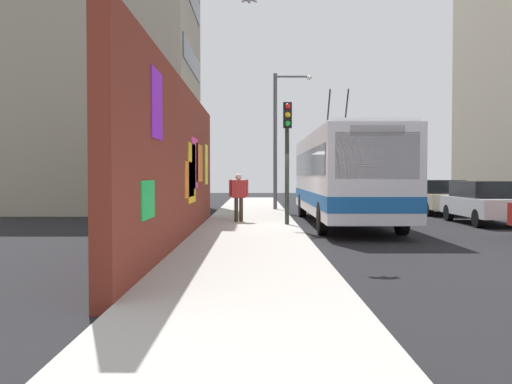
% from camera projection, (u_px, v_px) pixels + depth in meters
% --- Properties ---
extents(ground_plane, '(80.00, 80.00, 0.00)m').
position_uv_depth(ground_plane, '(299.00, 231.00, 18.15)').
color(ground_plane, black).
extents(sidewalk_slab, '(48.00, 3.20, 0.15)m').
position_uv_depth(sidewalk_slab, '(249.00, 229.00, 18.15)').
color(sidewalk_slab, '#ADA8A0').
rests_on(sidewalk_slab, ground_plane).
extents(graffiti_wall, '(15.30, 0.32, 4.15)m').
position_uv_depth(graffiti_wall, '(181.00, 164.00, 14.76)').
color(graffiti_wall, maroon).
rests_on(graffiti_wall, ground_plane).
extents(building_far_left, '(8.68, 9.20, 13.01)m').
position_uv_depth(building_far_left, '(102.00, 82.00, 28.68)').
color(building_far_left, '#9E937F').
rests_on(building_far_left, ground_plane).
extents(city_bus, '(11.64, 2.66, 5.10)m').
position_uv_depth(city_bus, '(343.00, 174.00, 20.67)').
color(city_bus, silver).
rests_on(city_bus, ground_plane).
extents(parked_car_white, '(4.45, 1.85, 1.58)m').
position_uv_depth(parked_car_white, '(484.00, 201.00, 20.80)').
color(parked_car_white, white).
rests_on(parked_car_white, ground_plane).
extents(parked_car_champagne, '(4.55, 1.92, 1.58)m').
position_uv_depth(parked_car_champagne, '(437.00, 196.00, 26.17)').
color(parked_car_champagne, '#C6B793').
rests_on(parked_car_champagne, ground_plane).
extents(parked_car_navy, '(4.41, 1.91, 1.58)m').
position_uv_depth(parked_car_navy, '(403.00, 192.00, 32.28)').
color(parked_car_navy, navy).
rests_on(parked_car_navy, ground_plane).
extents(pedestrian_midblock, '(0.23, 0.68, 1.70)m').
position_uv_depth(pedestrian_midblock, '(239.00, 193.00, 20.03)').
color(pedestrian_midblock, '#3F3326').
rests_on(pedestrian_midblock, sidewalk_slab).
extents(traffic_light, '(0.49, 0.28, 4.07)m').
position_uv_depth(traffic_light, '(287.00, 142.00, 18.76)').
color(traffic_light, '#2D382D').
rests_on(traffic_light, sidewalk_slab).
extents(street_lamp, '(0.44, 1.87, 6.56)m').
position_uv_depth(street_lamp, '(280.00, 131.00, 27.42)').
color(street_lamp, '#4C4C51').
rests_on(street_lamp, sidewalk_slab).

